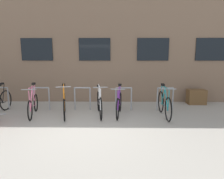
{
  "coord_description": "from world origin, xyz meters",
  "views": [
    {
      "loc": [
        0.84,
        -5.04,
        1.97
      ],
      "look_at": [
        0.74,
        1.6,
        0.81
      ],
      "focal_mm": 31.39,
      "sensor_mm": 36.0,
      "label": 1
    }
  ],
  "objects": [
    {
      "name": "bicycle_white",
      "position": [
        0.32,
        1.33,
        0.39
      ],
      "size": [
        0.45,
        1.77,
        1.04
      ],
      "color": "black",
      "rests_on": "ground"
    },
    {
      "name": "storefront_building",
      "position": [
        -0.0,
        5.97,
        3.3
      ],
      "size": [
        28.0,
        5.58,
        6.6
      ],
      "color": "#7A604C",
      "rests_on": "ground"
    },
    {
      "name": "planter_box",
      "position": [
        4.18,
        2.85,
        0.3
      ],
      "size": [
        0.7,
        0.44,
        0.6
      ],
      "primitive_type": "cube",
      "color": "brown",
      "rests_on": "ground"
    },
    {
      "name": "bike_rack",
      "position": [
        -0.34,
        1.9,
        0.51
      ],
      "size": [
        6.61,
        0.05,
        0.84
      ],
      "color": "gray",
      "rests_on": "ground"
    },
    {
      "name": "bicycle_teal",
      "position": [
        2.47,
        1.23,
        0.4
      ],
      "size": [
        0.44,
        1.77,
        1.04
      ],
      "color": "black",
      "rests_on": "ground"
    },
    {
      "name": "bicycle_purple",
      "position": [
        0.98,
        1.31,
        0.38
      ],
      "size": [
        0.44,
        1.65,
        1.02
      ],
      "color": "black",
      "rests_on": "ground"
    },
    {
      "name": "ground_plane",
      "position": [
        0.0,
        0.0,
        0.0
      ],
      "size": [
        42.0,
        42.0,
        0.0
      ],
      "primitive_type": "plane",
      "color": "#9E998E"
    },
    {
      "name": "bicycle_orange",
      "position": [
        -0.83,
        1.22,
        0.39
      ],
      "size": [
        0.55,
        1.69,
        1.07
      ],
      "color": "black",
      "rests_on": "ground"
    },
    {
      "name": "bicycle_pink",
      "position": [
        -1.89,
        1.25,
        0.37
      ],
      "size": [
        0.52,
        1.65,
        1.06
      ],
      "color": "black",
      "rests_on": "ground"
    }
  ]
}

